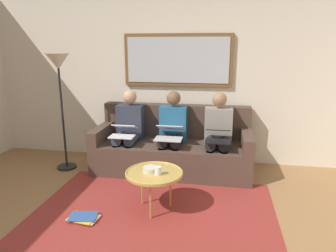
% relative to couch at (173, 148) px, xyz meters
% --- Properties ---
extents(wall_rear, '(6.00, 0.12, 2.60)m').
position_rel_couch_xyz_m(wall_rear, '(0.00, -0.48, 0.99)').
color(wall_rear, beige).
rests_on(wall_rear, ground_plane).
extents(area_rug, '(2.60, 1.80, 0.01)m').
position_rel_couch_xyz_m(area_rug, '(0.00, 1.27, -0.31)').
color(area_rug, maroon).
rests_on(area_rug, ground_plane).
extents(couch, '(2.20, 0.90, 0.90)m').
position_rel_couch_xyz_m(couch, '(0.00, 0.00, 0.00)').
color(couch, '#4C382D').
rests_on(couch, ground_plane).
extents(framed_mirror, '(1.61, 0.05, 0.76)m').
position_rel_couch_xyz_m(framed_mirror, '(0.00, -0.39, 1.24)').
color(framed_mirror, brown).
extents(coffee_table, '(0.62, 0.62, 0.45)m').
position_rel_couch_xyz_m(coffee_table, '(0.01, 1.22, 0.12)').
color(coffee_table, tan).
rests_on(coffee_table, ground_plane).
extents(cup, '(0.07, 0.07, 0.09)m').
position_rel_couch_xyz_m(cup, '(-0.05, 1.28, 0.18)').
color(cup, silver).
rests_on(cup, coffee_table).
extents(bowl, '(0.16, 0.16, 0.05)m').
position_rel_couch_xyz_m(bowl, '(0.05, 1.20, 0.16)').
color(bowl, beige).
rests_on(bowl, coffee_table).
extents(person_left, '(0.38, 0.58, 1.14)m').
position_rel_couch_xyz_m(person_left, '(-0.64, 0.07, 0.30)').
color(person_left, gray).
rests_on(person_left, couch).
extents(laptop_black, '(0.32, 0.36, 0.15)m').
position_rel_couch_xyz_m(laptop_black, '(-0.64, 0.31, 0.32)').
color(laptop_black, black).
extents(person_middle, '(0.38, 0.58, 1.14)m').
position_rel_couch_xyz_m(person_middle, '(0.00, 0.07, 0.30)').
color(person_middle, '#235B84').
rests_on(person_middle, couch).
extents(laptop_silver, '(0.36, 0.39, 0.17)m').
position_rel_couch_xyz_m(laptop_silver, '(0.00, 0.30, 0.32)').
color(laptop_silver, silver).
extents(person_right, '(0.38, 0.58, 1.14)m').
position_rel_couch_xyz_m(person_right, '(0.64, 0.07, 0.30)').
color(person_right, '#2D3342').
rests_on(person_right, couch).
extents(laptop_white, '(0.33, 0.35, 0.15)m').
position_rel_couch_xyz_m(laptop_white, '(0.64, 0.31, 0.31)').
color(laptop_white, white).
extents(magazine_stack, '(0.32, 0.26, 0.04)m').
position_rel_couch_xyz_m(magazine_stack, '(0.69, 1.56, -0.29)').
color(magazine_stack, red).
rests_on(magazine_stack, ground_plane).
extents(standing_lamp, '(0.32, 0.32, 1.66)m').
position_rel_couch_xyz_m(standing_lamp, '(1.55, 0.27, 1.06)').
color(standing_lamp, black).
rests_on(standing_lamp, ground_plane).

